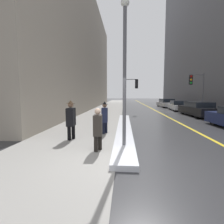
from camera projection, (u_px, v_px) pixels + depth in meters
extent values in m
plane|color=#2D2D30|center=(116.00, 163.00, 4.99)|extent=(160.00, 160.00, 0.00)
cube|color=gray|center=(105.00, 111.00, 20.02)|extent=(4.00, 80.00, 0.01)
cube|color=gold|center=(158.00, 112.00, 19.60)|extent=(0.16, 80.00, 0.00)
cube|color=silver|center=(124.00, 128.00, 9.66)|extent=(0.76, 10.67, 0.16)
cube|color=gray|center=(73.00, 52.00, 24.54)|extent=(6.00, 36.00, 15.70)
cube|color=slate|center=(216.00, 9.00, 24.53)|extent=(6.00, 36.00, 27.74)
cylinder|color=#515156|center=(125.00, 80.00, 5.94)|extent=(0.12, 0.12, 4.84)
sphere|color=silver|center=(125.00, 3.00, 5.69)|extent=(0.28, 0.28, 0.28)
cylinder|color=#515156|center=(125.00, 96.00, 17.54)|extent=(0.11, 0.11, 3.58)
cylinder|color=#515156|center=(131.00, 79.00, 17.32)|extent=(1.10, 0.11, 0.07)
cube|color=black|center=(137.00, 84.00, 17.31)|extent=(0.31, 0.21, 0.90)
sphere|color=red|center=(137.00, 81.00, 17.40)|extent=(0.19, 0.19, 0.19)
sphere|color=orange|center=(137.00, 84.00, 17.42)|extent=(0.19, 0.19, 0.19)
sphere|color=green|center=(136.00, 87.00, 17.45)|extent=(0.19, 0.19, 0.19)
cylinder|color=#515156|center=(203.00, 94.00, 16.00)|extent=(0.11, 0.11, 3.88)
cylinder|color=#515156|center=(197.00, 75.00, 15.90)|extent=(1.10, 0.15, 0.07)
cube|color=black|center=(191.00, 80.00, 16.02)|extent=(0.31, 0.22, 0.90)
sphere|color=red|center=(191.00, 76.00, 15.87)|extent=(0.19, 0.19, 0.19)
sphere|color=orange|center=(191.00, 80.00, 15.90)|extent=(0.19, 0.19, 0.19)
sphere|color=green|center=(191.00, 83.00, 15.93)|extent=(0.19, 0.19, 0.19)
cylinder|color=black|center=(100.00, 139.00, 6.09)|extent=(0.14, 0.14, 0.79)
cylinder|color=black|center=(96.00, 140.00, 5.88)|extent=(0.14, 0.14, 0.79)
cube|color=#2D2823|center=(98.00, 125.00, 5.94)|extent=(0.31, 0.49, 0.69)
sphere|color=beige|center=(98.00, 111.00, 5.89)|extent=(0.21, 0.21, 0.21)
cube|color=black|center=(99.00, 128.00, 6.29)|extent=(0.11, 0.23, 0.28)
cylinder|color=black|center=(73.00, 129.00, 7.60)|extent=(0.15, 0.15, 0.87)
cylinder|color=black|center=(69.00, 130.00, 7.37)|extent=(0.15, 0.15, 0.87)
cube|color=black|center=(71.00, 117.00, 7.43)|extent=(0.33, 0.54, 0.76)
sphere|color=#8C664C|center=(71.00, 105.00, 7.37)|extent=(0.23, 0.23, 0.23)
cylinder|color=#4C3823|center=(71.00, 103.00, 7.37)|extent=(0.36, 0.36, 0.01)
cone|color=#4C3823|center=(71.00, 102.00, 7.36)|extent=(0.22, 0.22, 0.14)
cylinder|color=black|center=(106.00, 125.00, 8.76)|extent=(0.14, 0.14, 0.81)
cylinder|color=black|center=(103.00, 126.00, 8.54)|extent=(0.14, 0.14, 0.81)
cube|color=#191E38|center=(105.00, 115.00, 8.60)|extent=(0.31, 0.51, 0.71)
sphere|color=#8C664C|center=(105.00, 105.00, 8.55)|extent=(0.22, 0.22, 0.22)
cylinder|color=black|center=(105.00, 104.00, 8.55)|extent=(0.34, 0.34, 0.01)
cone|color=black|center=(105.00, 103.00, 8.54)|extent=(0.21, 0.21, 0.13)
cube|color=black|center=(105.00, 117.00, 8.96)|extent=(0.11, 0.23, 0.28)
cylinder|color=black|center=(214.00, 120.00, 10.96)|extent=(0.28, 0.68, 0.67)
cube|color=black|center=(198.00, 110.00, 15.83)|extent=(2.13, 4.95, 0.68)
cube|color=black|center=(199.00, 104.00, 15.65)|extent=(1.82, 2.62, 0.45)
cylinder|color=black|center=(182.00, 111.00, 17.33)|extent=(0.24, 0.69, 0.68)
cylinder|color=black|center=(198.00, 111.00, 17.33)|extent=(0.24, 0.69, 0.68)
cylinder|color=black|center=(197.00, 114.00, 14.35)|extent=(0.24, 0.69, 0.68)
cylinder|color=black|center=(216.00, 114.00, 14.35)|extent=(0.24, 0.69, 0.68)
cube|color=silver|center=(178.00, 107.00, 21.48)|extent=(2.04, 4.45, 0.55)
cube|color=black|center=(179.00, 103.00, 21.32)|extent=(1.77, 2.36, 0.49)
cylinder|color=black|center=(170.00, 107.00, 22.92)|extent=(0.26, 0.65, 0.64)
cylinder|color=black|center=(182.00, 107.00, 22.72)|extent=(0.26, 0.65, 0.64)
cylinder|color=black|center=(174.00, 108.00, 20.26)|extent=(0.26, 0.65, 0.64)
cylinder|color=black|center=(188.00, 109.00, 20.06)|extent=(0.26, 0.65, 0.64)
cube|color=#B2B2B7|center=(166.00, 104.00, 26.86)|extent=(2.18, 4.79, 0.60)
cube|color=black|center=(166.00, 100.00, 26.69)|extent=(1.87, 2.55, 0.52)
cylinder|color=black|center=(158.00, 104.00, 28.31)|extent=(0.26, 0.73, 0.71)
cylinder|color=black|center=(168.00, 104.00, 28.32)|extent=(0.26, 0.73, 0.71)
cylinder|color=black|center=(164.00, 105.00, 25.43)|extent=(0.26, 0.73, 0.71)
cylinder|color=black|center=(175.00, 105.00, 25.44)|extent=(0.26, 0.73, 0.71)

